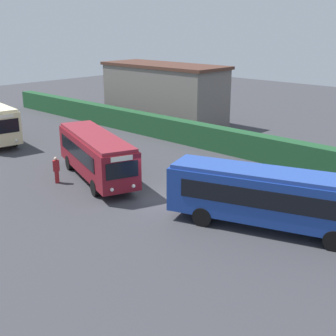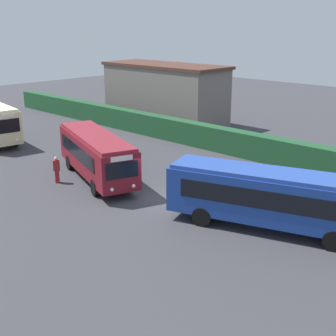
# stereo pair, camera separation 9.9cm
# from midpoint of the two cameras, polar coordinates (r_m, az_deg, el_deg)

# --- Properties ---
(ground_plane) EXTENTS (108.31, 108.31, 0.00)m
(ground_plane) POSITION_cam_midpoint_polar(r_m,az_deg,el_deg) (26.42, -0.90, -3.86)
(ground_plane) COLOR #38383D
(bus_maroon) EXTENTS (9.44, 5.32, 3.01)m
(bus_maroon) POSITION_cam_midpoint_polar(r_m,az_deg,el_deg) (29.50, -8.96, 1.83)
(bus_maroon) COLOR maroon
(bus_maroon) RESTS_ON ground_plane
(bus_blue) EXTENTS (10.36, 5.45, 3.02)m
(bus_blue) POSITION_cam_midpoint_polar(r_m,az_deg,el_deg) (22.52, 13.01, -3.50)
(bus_blue) COLOR navy
(bus_blue) RESTS_ON ground_plane
(person_left) EXTENTS (0.44, 0.47, 1.72)m
(person_left) POSITION_cam_midpoint_polar(r_m,az_deg,el_deg) (29.56, -13.82, -0.13)
(person_left) COLOR maroon
(person_left) RESTS_ON ground_plane
(person_center) EXTENTS (0.52, 0.42, 1.77)m
(person_center) POSITION_cam_midpoint_polar(r_m,az_deg,el_deg) (32.11, -6.57, 1.75)
(person_center) COLOR olive
(person_center) RESTS_ON ground_plane
(hedge_row) EXTENTS (66.15, 1.18, 1.92)m
(hedge_row) POSITION_cam_midpoint_polar(r_m,az_deg,el_deg) (34.16, 11.70, 2.51)
(hedge_row) COLOR #1D4A29
(hedge_row) RESTS_ON ground_plane
(depot_building) EXTENTS (13.62, 5.26, 5.90)m
(depot_building) POSITION_cam_midpoint_polar(r_m,az_deg,el_deg) (46.67, -0.37, 9.45)
(depot_building) COLOR slate
(depot_building) RESTS_ON ground_plane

